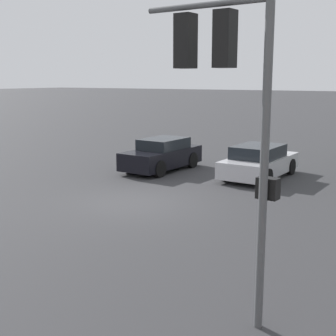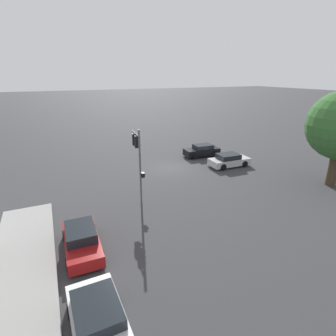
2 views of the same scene
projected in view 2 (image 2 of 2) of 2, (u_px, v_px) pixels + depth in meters
name	position (u px, v px, depth m)	size (l,w,h in m)	color
ground_plane	(170.00, 168.00, 27.95)	(300.00, 300.00, 0.00)	#333335
traffic_signal	(138.00, 151.00, 19.54)	(0.51, 2.47, 5.79)	#515456
crossing_car_0	(229.00, 160.00, 28.28)	(4.44, 2.13, 1.39)	#B7B7BC
crossing_car_1	(202.00, 151.00, 31.70)	(4.33, 2.02, 1.45)	black
parked_car_0	(82.00, 240.00, 14.70)	(1.97, 4.37, 1.41)	maroon
parked_car_1	(99.00, 322.00, 9.83)	(2.11, 4.35, 1.42)	silver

